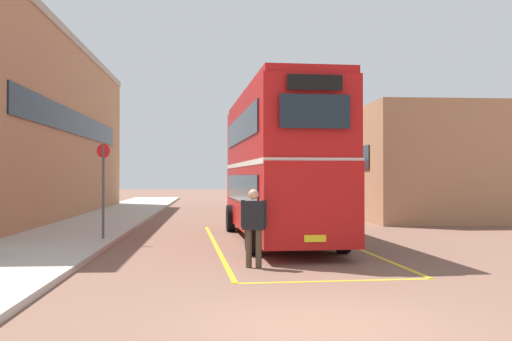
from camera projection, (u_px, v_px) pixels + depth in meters
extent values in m
plane|color=brown|center=(252.00, 230.00, 22.34)|extent=(135.60, 135.60, 0.00)
cube|color=#B2ADA3|center=(93.00, 224.00, 24.24)|extent=(4.00, 57.60, 0.14)
cube|color=#AD7A56|center=(14.00, 132.00, 28.12)|extent=(6.04, 25.80, 8.43)
cube|color=#19232D|center=(78.00, 124.00, 28.35)|extent=(0.06, 19.61, 1.10)
cube|color=#A89E8E|center=(15.00, 42.00, 28.16)|extent=(6.16, 25.92, 0.36)
cube|color=#AD7A56|center=(404.00, 166.00, 32.52)|extent=(7.49, 16.84, 5.35)
cube|color=#232D38|center=(338.00, 161.00, 32.23)|extent=(0.06, 12.80, 1.10)
cylinder|color=black|center=(231.00, 218.00, 21.75)|extent=(0.33, 1.01, 1.00)
cylinder|color=black|center=(295.00, 218.00, 22.08)|extent=(0.33, 1.01, 1.00)
cylinder|color=black|center=(252.00, 236.00, 15.33)|extent=(0.33, 1.01, 1.00)
cylinder|color=black|center=(343.00, 235.00, 15.65)|extent=(0.33, 1.01, 1.00)
cube|color=#B71414|center=(278.00, 197.00, 18.71)|extent=(2.97, 10.57, 2.10)
cube|color=#B71414|center=(277.00, 132.00, 18.73)|extent=(2.96, 10.36, 2.10)
cube|color=#B71414|center=(277.00, 97.00, 18.74)|extent=(2.86, 10.25, 0.20)
cube|color=silver|center=(278.00, 165.00, 18.72)|extent=(3.00, 10.46, 0.14)
cube|color=#19232D|center=(240.00, 188.00, 18.55)|extent=(0.50, 8.56, 0.84)
cube|color=#19232D|center=(240.00, 129.00, 18.57)|extent=(0.50, 8.56, 0.84)
cube|color=#19232D|center=(314.00, 188.00, 18.87)|extent=(0.50, 8.56, 0.84)
cube|color=#19232D|center=(314.00, 130.00, 18.89)|extent=(0.50, 8.56, 0.84)
cube|color=#19232D|center=(315.00, 111.00, 13.53)|extent=(1.68, 0.13, 0.80)
cube|color=black|center=(315.00, 82.00, 13.54)|extent=(1.32, 0.11, 0.36)
cube|color=#19232D|center=(256.00, 183.00, 23.91)|extent=(1.92, 0.15, 1.00)
cube|color=yellow|center=(315.00, 238.00, 13.50)|extent=(0.52, 0.06, 0.16)
cylinder|color=black|center=(257.00, 201.00, 37.95)|extent=(0.37, 0.94, 0.92)
cylinder|color=black|center=(293.00, 200.00, 38.43)|extent=(0.37, 0.94, 0.92)
cylinder|color=black|center=(274.00, 205.00, 32.88)|extent=(0.37, 0.94, 0.92)
cylinder|color=black|center=(316.00, 204.00, 33.36)|extent=(0.37, 0.94, 0.92)
cube|color=#B71414|center=(284.00, 184.00, 35.66)|extent=(3.39, 8.84, 2.60)
cube|color=silver|center=(284.00, 162.00, 35.68)|extent=(3.21, 8.48, 0.12)
cube|color=#19232D|center=(265.00, 178.00, 35.43)|extent=(0.85, 6.85, 0.96)
cube|color=#19232D|center=(303.00, 178.00, 35.90)|extent=(0.85, 6.85, 0.96)
cube|color=#19232D|center=(269.00, 179.00, 39.92)|extent=(1.90, 0.27, 1.10)
cylinder|color=#473828|center=(259.00, 249.00, 13.13)|extent=(0.14, 0.14, 0.87)
cylinder|color=#473828|center=(249.00, 249.00, 13.17)|extent=(0.14, 0.14, 0.87)
cube|color=black|center=(254.00, 215.00, 13.16)|extent=(0.55, 0.34, 0.65)
cylinder|color=black|center=(265.00, 214.00, 13.11)|extent=(0.09, 0.09, 0.62)
cylinder|color=black|center=(243.00, 214.00, 13.21)|extent=(0.09, 0.09, 0.62)
sphere|color=tan|center=(254.00, 194.00, 13.14)|extent=(0.24, 0.24, 0.24)
cylinder|color=#4C4C51|center=(103.00, 192.00, 18.08)|extent=(0.08, 0.08, 2.91)
cylinder|color=red|center=(103.00, 151.00, 18.09)|extent=(0.43, 0.15, 0.44)
cube|color=gold|center=(216.00, 245.00, 17.39)|extent=(0.80, 12.44, 0.01)
cube|color=gold|center=(345.00, 243.00, 17.92)|extent=(0.80, 12.44, 0.01)
cube|color=gold|center=(336.00, 281.00, 11.48)|extent=(4.12, 0.35, 0.01)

